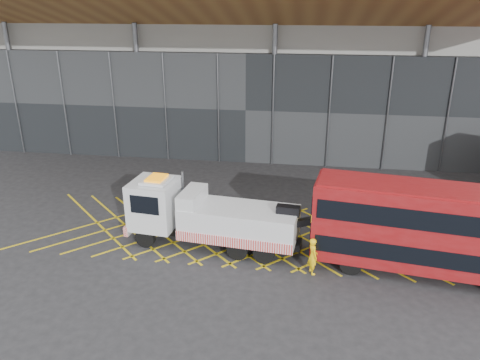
# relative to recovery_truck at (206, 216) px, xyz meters

# --- Properties ---
(ground_plane) EXTENTS (120.00, 120.00, 0.00)m
(ground_plane) POSITION_rel_recovery_truck_xyz_m (-1.75, 1.54, -1.61)
(ground_plane) COLOR #242527
(road_markings) EXTENTS (21.56, 7.16, 0.01)m
(road_markings) POSITION_rel_recovery_truck_xyz_m (0.65, 1.54, -1.60)
(road_markings) COLOR yellow
(road_markings) RESTS_ON ground_plane
(construction_building) EXTENTS (55.00, 23.97, 18.00)m
(construction_building) POSITION_rel_recovery_truck_xyz_m (0.17, 19.94, 7.37)
(construction_building) COLOR gray
(construction_building) RESTS_ON ground_plane
(recovery_truck) EXTENTS (10.03, 3.34, 3.48)m
(recovery_truck) POSITION_rel_recovery_truck_xyz_m (0.00, 0.00, 0.00)
(recovery_truck) COLOR black
(recovery_truck) RESTS_ON ground_plane
(bus_towed) EXTENTS (10.48, 3.85, 4.17)m
(bus_towed) POSITION_rel_recovery_truck_xyz_m (10.31, -1.18, 0.71)
(bus_towed) COLOR maroon
(bus_towed) RESTS_ON ground_plane
(worker) EXTENTS (0.62, 0.74, 1.74)m
(worker) POSITION_rel_recovery_truck_xyz_m (5.24, -1.87, -0.74)
(worker) COLOR yellow
(worker) RESTS_ON ground_plane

